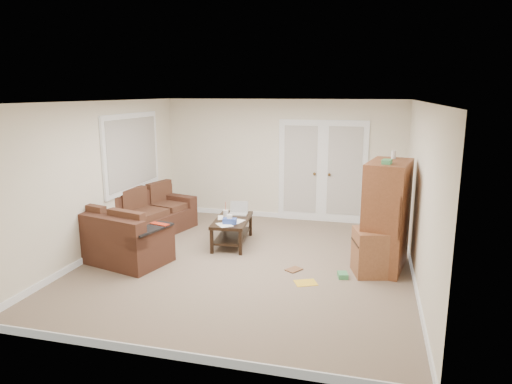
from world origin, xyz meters
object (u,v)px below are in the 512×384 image
(sectional_sofa, at_px, (132,229))
(side_cabinet, at_px, (373,248))
(coffee_table, at_px, (233,230))
(tv_armoire, at_px, (386,215))

(sectional_sofa, bearing_deg, side_cabinet, 11.13)
(coffee_table, height_order, tv_armoire, tv_armoire)
(coffee_table, xyz_separation_m, tv_armoire, (2.57, -0.48, 0.58))
(tv_armoire, xyz_separation_m, side_cabinet, (-0.18, -0.33, -0.43))
(tv_armoire, bearing_deg, sectional_sofa, -167.83)
(tv_armoire, bearing_deg, coffee_table, -179.26)
(coffee_table, xyz_separation_m, side_cabinet, (2.40, -0.80, 0.14))
(coffee_table, distance_m, tv_armoire, 2.68)
(coffee_table, bearing_deg, tv_armoire, -16.52)
(tv_armoire, height_order, side_cabinet, tv_armoire)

